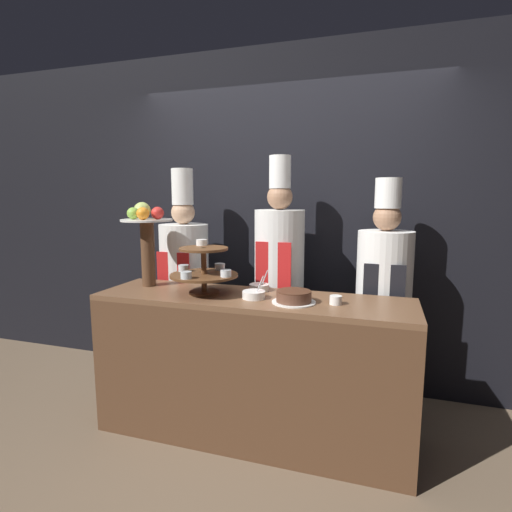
% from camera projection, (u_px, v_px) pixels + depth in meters
% --- Properties ---
extents(ground_plane, '(14.00, 14.00, 0.00)m').
position_uv_depth(ground_plane, '(237.00, 459.00, 2.44)').
color(ground_plane, brown).
extents(wall_back, '(10.00, 0.06, 2.80)m').
position_uv_depth(wall_back, '(285.00, 220.00, 3.36)').
color(wall_back, black).
rests_on(wall_back, ground_plane).
extents(buffet_counter, '(2.05, 0.56, 0.96)m').
position_uv_depth(buffet_counter, '(251.00, 367.00, 2.64)').
color(buffet_counter, brown).
rests_on(buffet_counter, ground_plane).
extents(tiered_stand, '(0.45, 0.45, 0.35)m').
position_uv_depth(tiered_stand, '(204.00, 269.00, 2.62)').
color(tiered_stand, brown).
rests_on(tiered_stand, buffet_counter).
extents(fruit_pedestal, '(0.36, 0.36, 0.60)m').
position_uv_depth(fruit_pedestal, '(147.00, 231.00, 2.83)').
color(fruit_pedestal, brown).
rests_on(fruit_pedestal, buffet_counter).
extents(cake_round, '(0.27, 0.27, 0.07)m').
position_uv_depth(cake_round, '(294.00, 297.00, 2.41)').
color(cake_round, white).
rests_on(cake_round, buffet_counter).
extents(cup_white, '(0.07, 0.07, 0.05)m').
position_uv_depth(cup_white, '(336.00, 300.00, 2.38)').
color(cup_white, white).
rests_on(cup_white, buffet_counter).
extents(serving_bowl_near, '(0.15, 0.15, 0.15)m').
position_uv_depth(serving_bowl_near, '(254.00, 295.00, 2.52)').
color(serving_bowl_near, white).
rests_on(serving_bowl_near, buffet_counter).
extents(serving_bowl_far, '(0.13, 0.13, 0.15)m').
position_uv_depth(serving_bowl_far, '(259.00, 287.00, 2.72)').
color(serving_bowl_far, white).
rests_on(serving_bowl_far, buffet_counter).
extents(chef_left, '(0.40, 0.40, 1.82)m').
position_uv_depth(chef_left, '(185.00, 274.00, 3.30)').
color(chef_left, black).
rests_on(chef_left, ground_plane).
extents(chef_center_left, '(0.38, 0.38, 1.89)m').
position_uv_depth(chef_center_left, '(279.00, 271.00, 3.04)').
color(chef_center_left, black).
rests_on(chef_center_left, ground_plane).
extents(chef_center_right, '(0.38, 0.38, 1.72)m').
position_uv_depth(chef_center_right, '(384.00, 290.00, 2.83)').
color(chef_center_right, '#38332D').
rests_on(chef_center_right, ground_plane).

